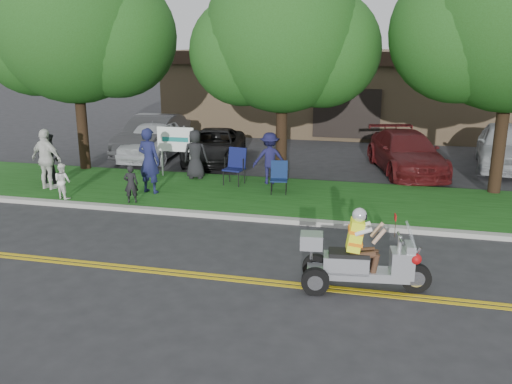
% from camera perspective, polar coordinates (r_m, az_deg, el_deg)
% --- Properties ---
extents(ground, '(120.00, 120.00, 0.00)m').
position_cam_1_polar(ground, '(11.36, -6.89, -7.53)').
color(ground, '#28282B').
rests_on(ground, ground).
extents(centerline_near, '(60.00, 0.10, 0.01)m').
position_cam_1_polar(centerline_near, '(10.86, -7.96, -8.65)').
color(centerline_near, gold).
rests_on(centerline_near, ground).
extents(centerline_far, '(60.00, 0.10, 0.01)m').
position_cam_1_polar(centerline_far, '(11.00, -7.66, -8.33)').
color(centerline_far, gold).
rests_on(centerline_far, ground).
extents(curb, '(60.00, 0.25, 0.12)m').
position_cam_1_polar(curb, '(14.05, -2.61, -2.58)').
color(curb, '#A8A89E').
rests_on(curb, ground).
extents(grass_verge, '(60.00, 4.00, 0.10)m').
position_cam_1_polar(grass_verge, '(16.04, -0.49, -0.27)').
color(grass_verge, '#174412').
rests_on(grass_verge, ground).
extents(commercial_building, '(18.00, 8.20, 4.00)m').
position_cam_1_polar(commercial_building, '(28.90, 10.20, 10.54)').
color(commercial_building, '#9E7F5B').
rests_on(commercial_building, ground).
extents(tree_left, '(6.62, 5.40, 7.78)m').
position_cam_1_polar(tree_left, '(19.65, -18.43, 16.04)').
color(tree_left, '#332114').
rests_on(tree_left, ground).
extents(tree_mid, '(5.88, 4.80, 7.05)m').
position_cam_1_polar(tree_mid, '(17.29, 3.02, 15.56)').
color(tree_mid, '#332114').
rests_on(tree_mid, ground).
extents(business_sign, '(1.25, 0.06, 1.75)m').
position_cam_1_polar(business_sign, '(17.95, -8.46, 5.21)').
color(business_sign, silver).
rests_on(business_sign, ground).
extents(trike_scooter, '(2.41, 0.85, 1.57)m').
position_cam_1_polar(trike_scooter, '(10.17, 10.77, -7.18)').
color(trike_scooter, black).
rests_on(trike_scooter, ground).
extents(lawn_chair_a, '(0.68, 0.70, 1.12)m').
position_cam_1_polar(lawn_chair_a, '(16.96, -2.16, 2.98)').
color(lawn_chair_a, black).
rests_on(lawn_chair_a, grass_verge).
extents(lawn_chair_b, '(0.57, 0.58, 0.94)m').
position_cam_1_polar(lawn_chair_b, '(15.97, 2.44, 1.79)').
color(lawn_chair_b, black).
rests_on(lawn_chair_b, grass_verge).
extents(spectator_adult_left, '(0.78, 0.59, 1.93)m').
position_cam_1_polar(spectator_adult_left, '(16.17, -11.20, 3.27)').
color(spectator_adult_left, '#191D48').
rests_on(spectator_adult_left, grass_verge).
extents(spectator_adult_mid, '(0.83, 0.66, 1.63)m').
position_cam_1_polar(spectator_adult_mid, '(17.93, -20.99, 3.24)').
color(spectator_adult_mid, black).
rests_on(spectator_adult_mid, grass_verge).
extents(spectator_adult_right, '(1.14, 0.63, 1.83)m').
position_cam_1_polar(spectator_adult_right, '(17.45, -21.18, 3.24)').
color(spectator_adult_right, white).
rests_on(spectator_adult_right, grass_verge).
extents(spectator_chair_a, '(1.18, 0.90, 1.62)m').
position_cam_1_polar(spectator_chair_a, '(16.94, 1.44, 3.58)').
color(spectator_chair_a, '#191844').
rests_on(spectator_chair_a, grass_verge).
extents(spectator_chair_b, '(0.83, 0.60, 1.60)m').
position_cam_1_polar(spectator_chair_b, '(17.70, -6.40, 3.98)').
color(spectator_chair_b, black).
rests_on(spectator_chair_b, grass_verge).
extents(child_left, '(0.45, 0.38, 1.06)m').
position_cam_1_polar(child_left, '(15.34, -13.02, 0.83)').
color(child_left, black).
rests_on(child_left, grass_verge).
extents(child_right, '(0.60, 0.53, 1.02)m').
position_cam_1_polar(child_right, '(16.30, -19.69, 1.10)').
color(child_right, white).
rests_on(child_right, grass_verge).
extents(parked_car_far_left, '(2.07, 4.49, 1.49)m').
position_cam_1_polar(parked_car_far_left, '(21.56, -10.66, 5.46)').
color(parked_car_far_left, silver).
rests_on(parked_car_far_left, ground).
extents(parked_car_left, '(1.83, 4.83, 1.57)m').
position_cam_1_polar(parked_car_left, '(22.23, -10.80, 5.87)').
color(parked_car_left, '#2F2E31').
rests_on(parked_car_left, ground).
extents(parked_car_mid, '(2.75, 4.70, 1.23)m').
position_cam_1_polar(parked_car_mid, '(20.59, -4.38, 4.84)').
color(parked_car_mid, black).
rests_on(parked_car_mid, ground).
extents(parked_car_right, '(3.12, 5.14, 1.39)m').
position_cam_1_polar(parked_car_right, '(19.64, 15.53, 4.04)').
color(parked_car_right, '#521314').
rests_on(parked_car_right, ground).
extents(parked_car_far_right, '(2.54, 5.03, 1.64)m').
position_cam_1_polar(parked_car_far_right, '(21.43, 24.86, 4.43)').
color(parked_car_far_right, '#B4B7BB').
rests_on(parked_car_far_right, ground).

